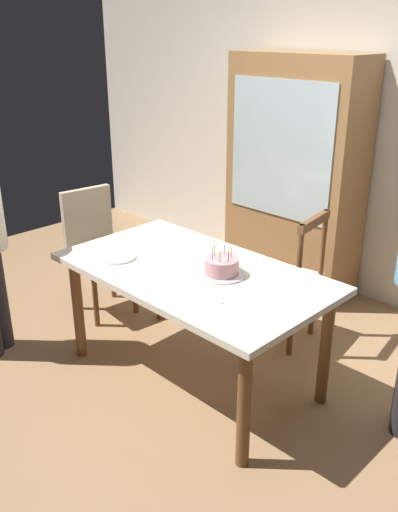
# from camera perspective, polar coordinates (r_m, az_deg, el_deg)

# --- Properties ---
(ground) EXTENTS (6.40, 6.40, 0.00)m
(ground) POSITION_cam_1_polar(r_m,az_deg,el_deg) (3.61, -0.58, -12.35)
(ground) COLOR #93704C
(back_wall) EXTENTS (6.40, 0.10, 2.60)m
(back_wall) POSITION_cam_1_polar(r_m,az_deg,el_deg) (4.51, 16.68, 11.97)
(back_wall) COLOR silver
(back_wall) RESTS_ON ground
(dining_table) EXTENTS (1.64, 0.92, 0.75)m
(dining_table) POSITION_cam_1_polar(r_m,az_deg,el_deg) (3.27, -0.62, -2.84)
(dining_table) COLOR silver
(dining_table) RESTS_ON ground
(birthday_cake) EXTENTS (0.28, 0.28, 0.17)m
(birthday_cake) POSITION_cam_1_polar(r_m,az_deg,el_deg) (3.14, 2.36, -1.19)
(birthday_cake) COLOR silver
(birthday_cake) RESTS_ON dining_table
(plate_near_celebrant) EXTENTS (0.22, 0.22, 0.01)m
(plate_near_celebrant) POSITION_cam_1_polar(r_m,az_deg,el_deg) (3.42, -8.42, -0.12)
(plate_near_celebrant) COLOR white
(plate_near_celebrant) RESTS_ON dining_table
(plate_far_side) EXTENTS (0.22, 0.22, 0.01)m
(plate_far_side) POSITION_cam_1_polar(r_m,az_deg,el_deg) (3.42, 0.88, 0.11)
(plate_far_side) COLOR white
(plate_far_side) RESTS_ON dining_table
(fork_near_celebrant) EXTENTS (0.18, 0.03, 0.01)m
(fork_near_celebrant) POSITION_cam_1_polar(r_m,az_deg,el_deg) (3.54, -10.17, 0.49)
(fork_near_celebrant) COLOR silver
(fork_near_celebrant) RESTS_ON dining_table
(fork_far_side) EXTENTS (0.18, 0.03, 0.01)m
(fork_far_side) POSITION_cam_1_polar(r_m,az_deg,el_deg) (3.53, -0.91, 0.80)
(fork_far_side) COLOR silver
(fork_far_side) RESTS_ON dining_table
(fork_near_guest) EXTENTS (0.18, 0.04, 0.01)m
(fork_near_guest) POSITION_cam_1_polar(r_m,az_deg,el_deg) (2.89, 1.00, -4.47)
(fork_near_guest) COLOR silver
(fork_near_guest) RESTS_ON dining_table
(chair_spindle_back) EXTENTS (0.50, 0.50, 0.95)m
(chair_spindle_back) POSITION_cam_1_polar(r_m,az_deg,el_deg) (3.83, 9.07, -2.47)
(chair_spindle_back) COLOR beige
(chair_spindle_back) RESTS_ON ground
(chair_upholstered) EXTENTS (0.49, 0.49, 0.95)m
(chair_upholstered) POSITION_cam_1_polar(r_m,az_deg,el_deg) (4.27, -10.67, 1.20)
(chair_upholstered) COLOR tan
(chair_upholstered) RESTS_ON ground
(china_cabinet) EXTENTS (1.10, 0.45, 1.90)m
(china_cabinet) POSITION_cam_1_polar(r_m,az_deg,el_deg) (4.55, 9.91, 8.16)
(china_cabinet) COLOR #9E7042
(china_cabinet) RESTS_ON ground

